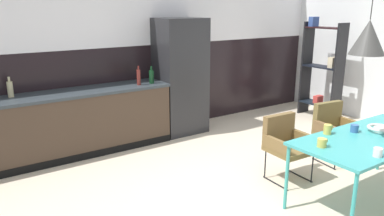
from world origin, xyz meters
The scene contains 17 objects.
ground_plane centered at (0.00, 0.00, 0.00)m, with size 9.66×9.66×0.00m, color beige.
back_wall_splashback_dark centered at (0.00, 2.76, 0.72)m, with size 7.43×0.12×1.44m, color black.
kitchen_counter centered at (-1.77, 2.40, 0.45)m, with size 3.62×0.63×0.91m.
refrigerator_column centered at (0.42, 2.40, 0.93)m, with size 0.75×0.60×1.87m, color #232326.
dining_table centered at (0.84, -0.70, 0.70)m, with size 1.82×0.83×0.74m.
armchair_by_stool centered at (0.51, 0.19, 0.49)m, with size 0.51×0.49×0.78m.
armchair_far_side centered at (1.48, 0.22, 0.50)m, with size 0.54×0.53×0.79m.
fruit_bowl centered at (1.03, -0.65, 0.78)m, with size 0.25×0.25×0.06m.
mug_tall_blue centered at (0.51, -0.38, 0.79)m, with size 0.13×0.08×0.10m.
mug_wide_latte centered at (0.80, -0.50, 0.78)m, with size 0.12×0.08×0.08m.
mug_glass_clear centered at (0.14, -0.59, 0.78)m, with size 0.13×0.09×0.08m.
mug_dark_espresso centered at (0.36, -1.02, 0.78)m, with size 0.12×0.08×0.08m.
bottle_vinegar_dark centered at (-0.17, 2.28, 1.01)m, with size 0.07×0.07×0.26m.
bottle_oil_tall centered at (-2.10, 2.52, 1.02)m, with size 0.07×0.07×0.27m.
bottle_wine_green centered at (-0.38, 2.28, 1.03)m, with size 0.06×0.06×0.29m.
open_shelf_unit centered at (3.06, 1.66, 0.94)m, with size 0.30×0.75×1.86m.
pendant_lamp_over_table_near centered at (0.48, -0.72, 1.77)m, with size 0.32×0.32×1.22m.
Camera 1 is at (-2.77, -2.67, 2.05)m, focal length 34.81 mm.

